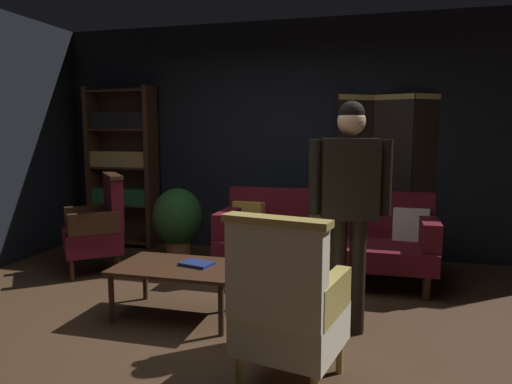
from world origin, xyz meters
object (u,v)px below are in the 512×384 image
object	(u,v)px
bookshelf	(123,163)
coffee_table	(179,271)
armchair_gilt_accent	(287,307)
folding_screen	(391,176)
potted_plant	(178,220)
velvet_couch	(325,234)
standing_figure	(349,196)
armchair_wing_left	(98,226)
book_navy_cloth	(197,264)

from	to	relation	value
bookshelf	coffee_table	distance (m)	2.73
bookshelf	armchair_gilt_accent	distance (m)	3.99
folding_screen	potted_plant	world-z (taller)	folding_screen
velvet_couch	potted_plant	distance (m)	1.67
armchair_gilt_accent	standing_figure	world-z (taller)	standing_figure
armchair_gilt_accent	potted_plant	xyz separation A→B (m)	(-1.69, 2.24, 0.01)
bookshelf	potted_plant	distance (m)	1.34
coffee_table	velvet_couch	bearing A→B (deg)	51.68
armchair_gilt_accent	armchair_wing_left	size ratio (longest dim) A/B	1.00
coffee_table	book_navy_cloth	world-z (taller)	book_navy_cloth
coffee_table	standing_figure	distance (m)	1.48
standing_figure	folding_screen	bearing A→B (deg)	80.96
coffee_table	armchair_wing_left	xyz separation A→B (m)	(-1.33, 0.91, 0.12)
folding_screen	armchair_wing_left	size ratio (longest dim) A/B	1.83
velvet_couch	coffee_table	distance (m)	1.65
bookshelf	standing_figure	world-z (taller)	bookshelf
coffee_table	folding_screen	bearing A→B (deg)	52.28
standing_figure	book_navy_cloth	bearing A→B (deg)	179.38
velvet_couch	armchair_wing_left	xyz separation A→B (m)	(-2.35, -0.39, 0.04)
armchair_gilt_accent	potted_plant	distance (m)	2.80
potted_plant	folding_screen	bearing A→B (deg)	17.99
folding_screen	standing_figure	xyz separation A→B (m)	(-0.34, -2.13, 0.04)
velvet_couch	potted_plant	world-z (taller)	velvet_couch
velvet_couch	coffee_table	size ratio (longest dim) A/B	2.12
armchair_gilt_accent	standing_figure	bearing A→B (deg)	71.61
folding_screen	book_navy_cloth	distance (m)	2.67
velvet_couch	potted_plant	xyz separation A→B (m)	(-1.67, 0.11, 0.04)
potted_plant	bookshelf	bearing A→B (deg)	148.84
book_navy_cloth	coffee_table	bearing A→B (deg)	-162.21
bookshelf	armchair_gilt_accent	world-z (taller)	bookshelf
bookshelf	armchair_wing_left	xyz separation A→B (m)	(0.35, -1.13, -0.59)
armchair_wing_left	standing_figure	bearing A→B (deg)	-18.22
coffee_table	standing_figure	xyz separation A→B (m)	(1.33, 0.03, 0.65)
bookshelf	standing_figure	size ratio (longest dim) A/B	1.20
folding_screen	standing_figure	size ratio (longest dim) A/B	1.12
armchair_wing_left	standing_figure	size ratio (longest dim) A/B	0.61
armchair_wing_left	book_navy_cloth	distance (m)	1.70
book_navy_cloth	standing_figure	bearing A→B (deg)	-0.62
velvet_couch	armchair_wing_left	bearing A→B (deg)	-170.60
velvet_couch	armchair_gilt_accent	distance (m)	2.12
folding_screen	velvet_couch	xyz separation A→B (m)	(-0.65, -0.87, -0.53)
coffee_table	potted_plant	size ratio (longest dim) A/B	1.17
velvet_couch	standing_figure	bearing A→B (deg)	-76.28
standing_figure	potted_plant	bearing A→B (deg)	145.07
folding_screen	potted_plant	bearing A→B (deg)	-162.01
velvet_couch	standing_figure	xyz separation A→B (m)	(0.31, -1.26, 0.57)
bookshelf	velvet_couch	world-z (taller)	bookshelf
folding_screen	velvet_couch	world-z (taller)	folding_screen
velvet_couch	book_navy_cloth	size ratio (longest dim) A/B	8.46
bookshelf	coffee_table	bearing A→B (deg)	-50.52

